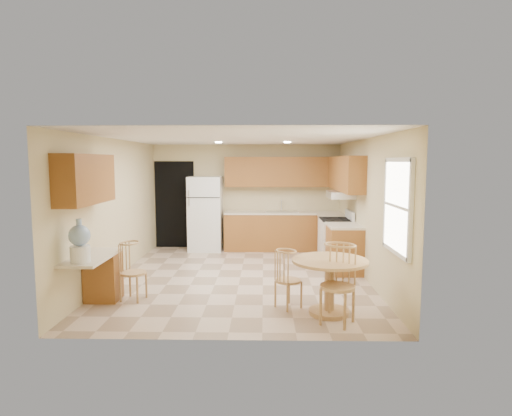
{
  "coord_description": "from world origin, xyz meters",
  "views": [
    {
      "loc": [
        0.43,
        -7.58,
        2.1
      ],
      "look_at": [
        0.28,
        0.3,
        1.24
      ],
      "focal_mm": 30.0,
      "sensor_mm": 36.0,
      "label": 1
    }
  ],
  "objects_px": {
    "stove": "(336,240)",
    "dining_table": "(330,278)",
    "chair_table_b": "(339,278)",
    "water_crock": "(80,243)",
    "refrigerator": "(206,214)",
    "chair_table_a": "(289,274)",
    "chair_desk": "(131,267)"
  },
  "relations": [
    {
      "from": "refrigerator",
      "to": "dining_table",
      "type": "xyz_separation_m",
      "value": [
        2.28,
        -4.25,
        -0.37
      ]
    },
    {
      "from": "stove",
      "to": "chair_desk",
      "type": "xyz_separation_m",
      "value": [
        -3.47,
        -2.56,
        0.07
      ]
    },
    {
      "from": "stove",
      "to": "chair_table_b",
      "type": "xyz_separation_m",
      "value": [
        -0.54,
        -3.48,
        0.16
      ]
    },
    {
      "from": "refrigerator",
      "to": "water_crock",
      "type": "height_order",
      "value": "refrigerator"
    },
    {
      "from": "chair_table_a",
      "to": "chair_desk",
      "type": "xyz_separation_m",
      "value": [
        -2.33,
        0.3,
        0.03
      ]
    },
    {
      "from": "refrigerator",
      "to": "dining_table",
      "type": "height_order",
      "value": "refrigerator"
    },
    {
      "from": "refrigerator",
      "to": "water_crock",
      "type": "relative_size",
      "value": 3.01
    },
    {
      "from": "chair_table_b",
      "to": "water_crock",
      "type": "bearing_deg",
      "value": 26.59
    },
    {
      "from": "chair_desk",
      "to": "water_crock",
      "type": "xyz_separation_m",
      "value": [
        -0.45,
        -0.7,
        0.5
      ]
    },
    {
      "from": "stove",
      "to": "chair_table_b",
      "type": "distance_m",
      "value": 3.52
    },
    {
      "from": "stove",
      "to": "water_crock",
      "type": "height_order",
      "value": "water_crock"
    },
    {
      "from": "stove",
      "to": "chair_table_a",
      "type": "bearing_deg",
      "value": -111.76
    },
    {
      "from": "refrigerator",
      "to": "stove",
      "type": "bearing_deg",
      "value": -22.99
    },
    {
      "from": "chair_table_a",
      "to": "water_crock",
      "type": "relative_size",
      "value": 1.45
    },
    {
      "from": "stove",
      "to": "dining_table",
      "type": "bearing_deg",
      "value": -101.06
    },
    {
      "from": "stove",
      "to": "chair_desk",
      "type": "bearing_deg",
      "value": -143.58
    },
    {
      "from": "water_crock",
      "to": "chair_table_a",
      "type": "bearing_deg",
      "value": 8.17
    },
    {
      "from": "chair_table_a",
      "to": "chair_table_b",
      "type": "distance_m",
      "value": 0.87
    },
    {
      "from": "dining_table",
      "to": "water_crock",
      "type": "height_order",
      "value": "water_crock"
    },
    {
      "from": "chair_table_b",
      "to": "chair_desk",
      "type": "xyz_separation_m",
      "value": [
        -2.93,
        0.91,
        -0.09
      ]
    },
    {
      "from": "refrigerator",
      "to": "stove",
      "type": "distance_m",
      "value": 3.15
    },
    {
      "from": "chair_table_a",
      "to": "chair_table_b",
      "type": "relative_size",
      "value": 0.81
    },
    {
      "from": "dining_table",
      "to": "chair_table_a",
      "type": "relative_size",
      "value": 1.24
    },
    {
      "from": "dining_table",
      "to": "chair_table_a",
      "type": "height_order",
      "value": "chair_table_a"
    },
    {
      "from": "refrigerator",
      "to": "dining_table",
      "type": "distance_m",
      "value": 4.84
    },
    {
      "from": "chair_desk",
      "to": "chair_table_a",
      "type": "bearing_deg",
      "value": 94.98
    },
    {
      "from": "chair_desk",
      "to": "water_crock",
      "type": "height_order",
      "value": "water_crock"
    },
    {
      "from": "refrigerator",
      "to": "chair_table_b",
      "type": "xyz_separation_m",
      "value": [
        2.33,
        -4.7,
        -0.24
      ]
    },
    {
      "from": "water_crock",
      "to": "refrigerator",
      "type": "bearing_deg",
      "value": 76.82
    },
    {
      "from": "chair_table_a",
      "to": "water_crock",
      "type": "xyz_separation_m",
      "value": [
        -2.78,
        -0.4,
        0.52
      ]
    },
    {
      "from": "chair_table_b",
      "to": "chair_table_a",
      "type": "bearing_deg",
      "value": -15.5
    },
    {
      "from": "chair_table_a",
      "to": "chair_desk",
      "type": "bearing_deg",
      "value": -135.51
    }
  ]
}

